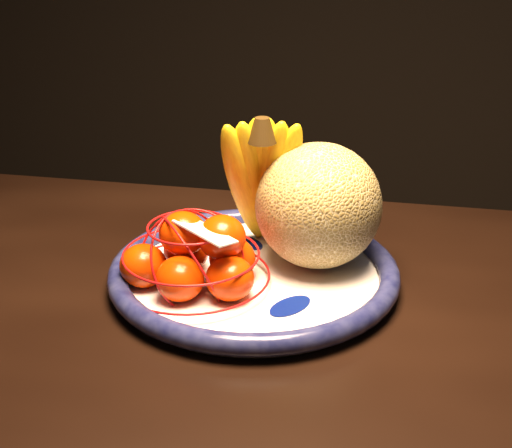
% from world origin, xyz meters
% --- Properties ---
extents(dining_table, '(1.53, 0.96, 0.74)m').
position_xyz_m(dining_table, '(0.02, 0.04, 0.67)').
color(dining_table, black).
rests_on(dining_table, ground).
extents(fruit_bowl, '(0.33, 0.33, 0.03)m').
position_xyz_m(fruit_bowl, '(-0.06, 0.20, 0.76)').
color(fruit_bowl, white).
rests_on(fruit_bowl, dining_table).
extents(cantaloupe, '(0.14, 0.14, 0.14)m').
position_xyz_m(cantaloupe, '(-0.00, 0.25, 0.83)').
color(cantaloupe, olive).
rests_on(cantaloupe, fruit_bowl).
extents(banana_bunch, '(0.12, 0.12, 0.19)m').
position_xyz_m(banana_bunch, '(-0.07, 0.27, 0.85)').
color(banana_bunch, yellow).
rests_on(banana_bunch, fruit_bowl).
extents(mandarin_bag, '(0.20, 0.20, 0.11)m').
position_xyz_m(mandarin_bag, '(-0.12, 0.16, 0.79)').
color(mandarin_bag, '#EA2B00').
rests_on(mandarin_bag, fruit_bowl).
extents(price_tag, '(0.08, 0.06, 0.01)m').
position_xyz_m(price_tag, '(-0.10, 0.14, 0.83)').
color(price_tag, white).
rests_on(price_tag, mandarin_bag).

